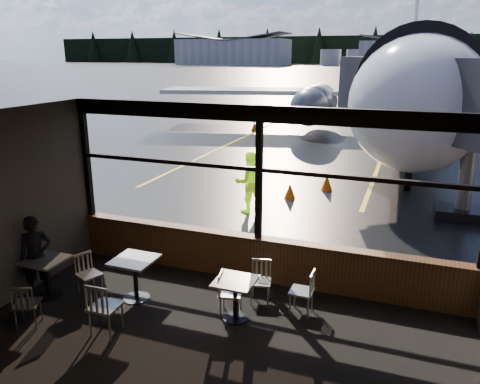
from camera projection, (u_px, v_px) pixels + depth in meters
The scene contains 30 objects.
ground_plane at pixel (407, 72), 117.37m from camera, with size 520.00×520.00×0.00m, color black.
carpet_floor at pixel (193, 369), 6.78m from camera, with size 8.00×6.00×0.01m, color black.
ceiling at pixel (185, 129), 5.79m from camera, with size 8.00×6.00×0.04m, color #38332D.
window_sill at pixel (258, 259), 9.35m from camera, with size 8.00×0.28×0.90m, color #4F2D18.
window_header at pixel (260, 114), 8.53m from camera, with size 8.00×0.18×0.30m, color black.
mullion_left at pixel (87, 159), 10.17m from camera, with size 0.12×0.12×2.60m, color black.
mullion_centre at pixel (259, 175), 8.85m from camera, with size 0.12×0.12×2.60m, color black.
window_transom at pixel (259, 169), 8.83m from camera, with size 8.00×0.10×0.08m, color black.
airliner at pixel (417, 31), 25.20m from camera, with size 30.33×36.39×11.12m, color white, non-canonical shape.
jet_bridge at pixel (449, 138), 12.59m from camera, with size 8.34×10.19×4.45m, color #272729, non-canonical shape.
cafe_table_near at pixel (235, 300), 7.97m from camera, with size 0.67×0.67×0.74m, color gray, non-canonical shape.
cafe_table_mid at pixel (136, 279), 8.61m from camera, with size 0.74×0.74×0.82m, color #A39F96, non-canonical shape.
cafe_table_left at pixel (47, 278), 8.72m from camera, with size 0.69×0.69×0.76m, color gray, non-canonical shape.
chair_near_e at pixel (302, 292), 8.15m from camera, with size 0.45×0.45×0.82m, color #B0AB9F, non-canonical shape.
chair_near_w at pixel (231, 294), 8.11m from camera, with size 0.44×0.44×0.80m, color #B3AFA2, non-canonical shape.
chair_near_n at pixel (260, 282), 8.52m from camera, with size 0.43×0.43×0.79m, color beige, non-canonical shape.
chair_mid_s at pixel (105, 307), 7.55m from camera, with size 0.52×0.52×0.95m, color beige, non-canonical shape.
chair_mid_w at pixel (89, 275), 8.77m from camera, with size 0.45×0.45×0.82m, color beige, non-canonical shape.
chair_left_s at pixel (27, 304), 7.77m from camera, with size 0.44×0.44×0.80m, color #AAA59A, non-canonical shape.
passenger at pixel (36, 256), 8.70m from camera, with size 0.57×0.37×1.55m, color black.
ground_crew at pixel (249, 182), 13.35m from camera, with size 0.85×0.66×1.75m, color #BFF219.
cone_nose at pixel (327, 183), 15.62m from camera, with size 0.38×0.38×0.53m, color #FF5A08.
cone_wing at pixel (254, 126), 27.75m from camera, with size 0.38×0.38×0.52m, color #EB5007.
hangar_left at pixel (233, 51), 193.05m from camera, with size 45.00×18.00×11.00m, color silver, non-canonical shape.
hangar_mid at pixel (413, 52), 174.39m from camera, with size 38.00×15.00×10.00m, color silver, non-canonical shape.
fuel_tank_a at pixel (331, 57), 182.25m from camera, with size 8.00×8.00×6.00m, color silver.
fuel_tank_b at pixel (357, 57), 178.92m from camera, with size 8.00×8.00×6.00m, color silver.
fuel_tank_c at pixel (384, 57), 175.59m from camera, with size 8.00×8.00×6.00m, color silver.
treeline at pixel (414, 50), 196.59m from camera, with size 360.00×3.00×12.00m, color black.
cone_extra at pixel (290, 191), 14.70m from camera, with size 0.37×0.37×0.51m, color #E63D07.
Camera 1 is at (2.64, -8.17, 4.40)m, focal length 35.00 mm.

